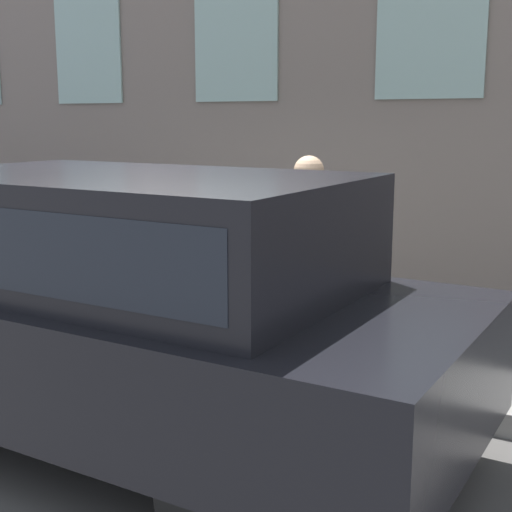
{
  "coord_description": "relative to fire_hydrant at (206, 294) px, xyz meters",
  "views": [
    {
      "loc": [
        -4.88,
        -3.76,
        2.2
      ],
      "look_at": [
        0.65,
        -0.51,
        0.96
      ],
      "focal_mm": 50.0,
      "sensor_mm": 36.0,
      "label": 1
    }
  ],
  "objects": [
    {
      "name": "parked_truck_charcoal_near",
      "position": [
        -1.8,
        -0.54,
        0.48
      ],
      "size": [
        2.08,
        4.86,
        1.85
      ],
      "color": "black",
      "rests_on": "ground_plane"
    },
    {
      "name": "sidewalk",
      "position": [
        1.12,
        0.07,
        -0.49
      ],
      "size": [
        3.17,
        60.0,
        0.18
      ],
      "color": "gray",
      "rests_on": "ground_plane"
    },
    {
      "name": "person",
      "position": [
        0.37,
        -0.88,
        0.62
      ],
      "size": [
        0.41,
        0.27,
        1.7
      ],
      "rotation": [
        0.0,
        0.0,
        -1.15
      ],
      "color": "#726651",
      "rests_on": "sidewalk"
    },
    {
      "name": "ground_plane",
      "position": [
        -0.47,
        0.07,
        -0.58
      ],
      "size": [
        80.0,
        80.0,
        0.0
      ],
      "primitive_type": "plane",
      "color": "#514F4C"
    },
    {
      "name": "fire_hydrant",
      "position": [
        0.0,
        0.0,
        0.0
      ],
      "size": [
        0.35,
        0.46,
        0.78
      ],
      "color": "#2D7260",
      "rests_on": "sidewalk"
    }
  ]
}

